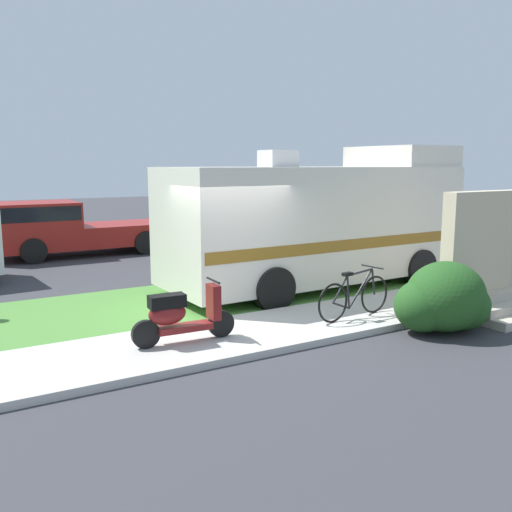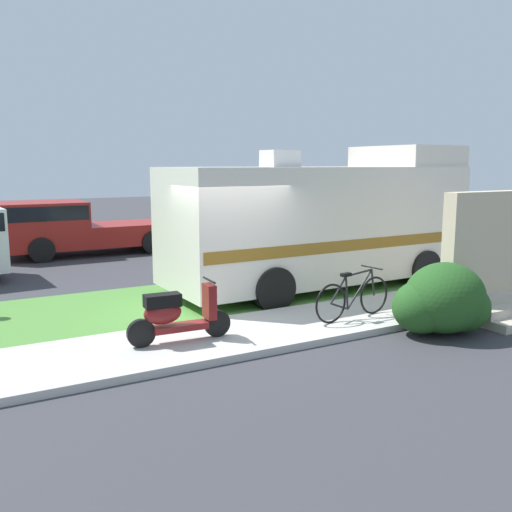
{
  "view_description": "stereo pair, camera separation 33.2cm",
  "coord_description": "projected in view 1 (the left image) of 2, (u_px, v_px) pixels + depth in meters",
  "views": [
    {
      "loc": [
        -4.92,
        -9.03,
        2.9
      ],
      "look_at": [
        0.65,
        0.3,
        1.1
      ],
      "focal_mm": 38.89,
      "sensor_mm": 36.0,
      "label": 1
    },
    {
      "loc": [
        -4.63,
        -9.19,
        2.9
      ],
      "look_at": [
        0.65,
        0.3,
        1.1
      ],
      "focal_mm": 38.89,
      "sensor_mm": 36.0,
      "label": 2
    }
  ],
  "objects": [
    {
      "name": "bush_by_porch",
      "position": [
        444.0,
        300.0,
        9.57
      ],
      "size": [
        1.73,
        1.29,
        1.22
      ],
      "color": "#23511E",
      "rests_on": "ground"
    },
    {
      "name": "pickup_truck_far",
      "position": [
        63.0,
        227.0,
        17.62
      ],
      "size": [
        5.76,
        2.25,
        1.75
      ],
      "color": "maroon",
      "rests_on": "ground"
    },
    {
      "name": "sidewalk",
      "position": [
        268.0,
        331.0,
        9.58
      ],
      "size": [
        24.0,
        2.0,
        0.12
      ],
      "color": "beige",
      "rests_on": "ground"
    },
    {
      "name": "porch_steps",
      "position": [
        486.0,
        266.0,
        10.67
      ],
      "size": [
        2.0,
        1.26,
        2.4
      ],
      "color": "#BCB29E",
      "rests_on": "ground"
    },
    {
      "name": "scooter",
      "position": [
        180.0,
        315.0,
        8.66
      ],
      "size": [
        1.69,
        0.5,
        0.97
      ],
      "color": "black",
      "rests_on": "ground"
    },
    {
      "name": "ground_plane",
      "position": [
        235.0,
        318.0,
        10.61
      ],
      "size": [
        80.0,
        80.0,
        0.0
      ],
      "primitive_type": "plane",
      "color": "#38383D"
    },
    {
      "name": "bottle_green",
      "position": [
        429.0,
        287.0,
        12.24
      ],
      "size": [
        0.06,
        0.06,
        0.25
      ],
      "color": "brown",
      "rests_on": "ground"
    },
    {
      "name": "bicycle",
      "position": [
        354.0,
        297.0,
        10.1
      ],
      "size": [
        1.8,
        0.52,
        0.91
      ],
      "color": "black",
      "rests_on": "ground"
    },
    {
      "name": "grass_strip",
      "position": [
        201.0,
        299.0,
        11.87
      ],
      "size": [
        24.0,
        3.4,
        0.08
      ],
      "color": "#4C8438",
      "rests_on": "ground"
    },
    {
      "name": "motorhome_rv",
      "position": [
        320.0,
        221.0,
        12.95
      ],
      "size": [
        7.3,
        2.79,
        3.34
      ],
      "color": "silver",
      "rests_on": "ground"
    }
  ]
}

